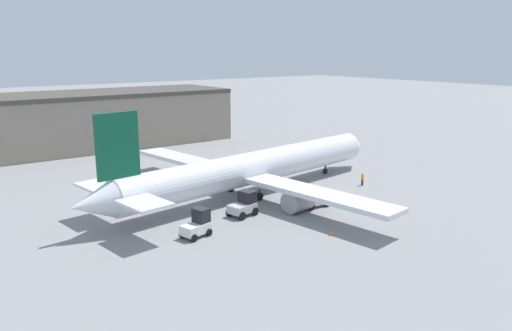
{
  "coord_description": "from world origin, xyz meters",
  "views": [
    {
      "loc": [
        -33.51,
        -45.75,
        16.53
      ],
      "look_at": [
        0.0,
        0.0,
        3.32
      ],
      "focal_mm": 35.0,
      "sensor_mm": 36.0,
      "label": 1
    }
  ],
  "objects_px": {
    "safety_cone_far": "(380,209)",
    "pushback_tug": "(244,205)",
    "ground_crew_worker": "(362,179)",
    "baggage_tug": "(197,224)",
    "safety_cone_near": "(331,233)",
    "airplane": "(250,169)",
    "belt_loader_truck": "(316,198)"
  },
  "relations": [
    {
      "from": "baggage_tug",
      "to": "belt_loader_truck",
      "type": "relative_size",
      "value": 0.96
    },
    {
      "from": "belt_loader_truck",
      "to": "baggage_tug",
      "type": "bearing_deg",
      "value": -175.0
    },
    {
      "from": "airplane",
      "to": "belt_loader_truck",
      "type": "bearing_deg",
      "value": -75.72
    },
    {
      "from": "ground_crew_worker",
      "to": "safety_cone_far",
      "type": "xyz_separation_m",
      "value": [
        -6.17,
        -8.09,
        -0.58
      ]
    },
    {
      "from": "airplane",
      "to": "safety_cone_far",
      "type": "bearing_deg",
      "value": -68.47
    },
    {
      "from": "ground_crew_worker",
      "to": "safety_cone_near",
      "type": "relative_size",
      "value": 2.92
    },
    {
      "from": "pushback_tug",
      "to": "safety_cone_far",
      "type": "relative_size",
      "value": 5.75
    },
    {
      "from": "ground_crew_worker",
      "to": "baggage_tug",
      "type": "relative_size",
      "value": 0.55
    },
    {
      "from": "belt_loader_truck",
      "to": "safety_cone_near",
      "type": "bearing_deg",
      "value": -120.01
    },
    {
      "from": "ground_crew_worker",
      "to": "safety_cone_far",
      "type": "height_order",
      "value": "ground_crew_worker"
    },
    {
      "from": "pushback_tug",
      "to": "safety_cone_far",
      "type": "xyz_separation_m",
      "value": [
        12.32,
        -7.38,
        -0.85
      ]
    },
    {
      "from": "airplane",
      "to": "pushback_tug",
      "type": "xyz_separation_m",
      "value": [
        -4.84,
        -5.74,
        -1.93
      ]
    },
    {
      "from": "ground_crew_worker",
      "to": "airplane",
      "type": "bearing_deg",
      "value": -67.96
    },
    {
      "from": "baggage_tug",
      "to": "safety_cone_far",
      "type": "height_order",
      "value": "baggage_tug"
    },
    {
      "from": "safety_cone_far",
      "to": "pushback_tug",
      "type": "bearing_deg",
      "value": 149.07
    },
    {
      "from": "baggage_tug",
      "to": "safety_cone_near",
      "type": "bearing_deg",
      "value": -49.56
    },
    {
      "from": "baggage_tug",
      "to": "safety_cone_near",
      "type": "relative_size",
      "value": 5.31
    },
    {
      "from": "belt_loader_truck",
      "to": "pushback_tug",
      "type": "bearing_deg",
      "value": 169.71
    },
    {
      "from": "safety_cone_far",
      "to": "belt_loader_truck",
      "type": "bearing_deg",
      "value": 128.58
    },
    {
      "from": "belt_loader_truck",
      "to": "ground_crew_worker",
      "type": "bearing_deg",
      "value": 18.55
    },
    {
      "from": "airplane",
      "to": "belt_loader_truck",
      "type": "distance_m",
      "value": 8.67
    },
    {
      "from": "belt_loader_truck",
      "to": "pushback_tug",
      "type": "relative_size",
      "value": 0.96
    },
    {
      "from": "ground_crew_worker",
      "to": "safety_cone_near",
      "type": "height_order",
      "value": "ground_crew_worker"
    },
    {
      "from": "baggage_tug",
      "to": "safety_cone_far",
      "type": "relative_size",
      "value": 5.31
    },
    {
      "from": "baggage_tug",
      "to": "safety_cone_near",
      "type": "distance_m",
      "value": 12.15
    },
    {
      "from": "belt_loader_truck",
      "to": "safety_cone_near",
      "type": "distance_m",
      "value": 8.84
    },
    {
      "from": "airplane",
      "to": "ground_crew_worker",
      "type": "height_order",
      "value": "airplane"
    },
    {
      "from": "safety_cone_far",
      "to": "airplane",
      "type": "bearing_deg",
      "value": 119.68
    },
    {
      "from": "airplane",
      "to": "safety_cone_far",
      "type": "relative_size",
      "value": 79.68
    },
    {
      "from": "baggage_tug",
      "to": "pushback_tug",
      "type": "height_order",
      "value": "baggage_tug"
    },
    {
      "from": "airplane",
      "to": "baggage_tug",
      "type": "bearing_deg",
      "value": -153.32
    },
    {
      "from": "ground_crew_worker",
      "to": "pushback_tug",
      "type": "bearing_deg",
      "value": -45.53
    }
  ]
}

